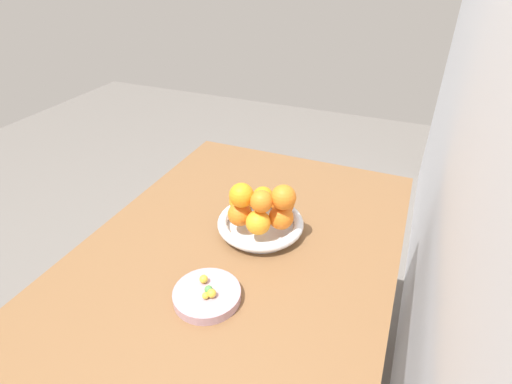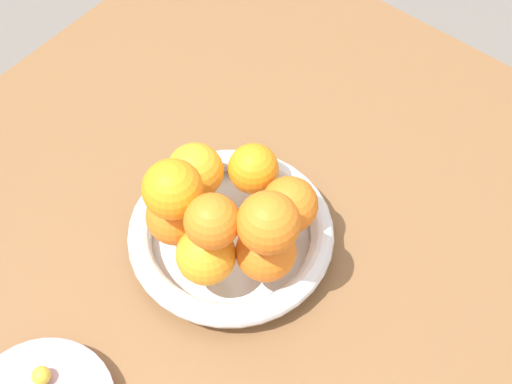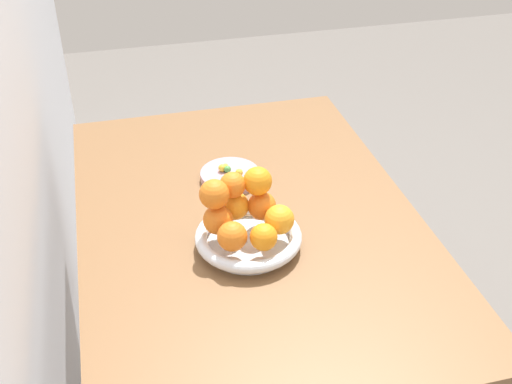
{
  "view_description": "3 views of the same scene",
  "coord_description": "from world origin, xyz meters",
  "px_view_note": "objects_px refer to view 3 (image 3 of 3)",
  "views": [
    {
      "loc": [
        0.68,
        0.34,
        1.39
      ],
      "look_at": [
        -0.1,
        0.01,
        0.86
      ],
      "focal_mm": 28.0,
      "sensor_mm": 36.0,
      "label": 1
    },
    {
      "loc": [
        0.24,
        0.34,
        1.49
      ],
      "look_at": [
        -0.14,
        0.03,
        0.81
      ],
      "focal_mm": 55.0,
      "sensor_mm": 36.0,
      "label": 2
    },
    {
      "loc": [
        -1.14,
        0.27,
        1.6
      ],
      "look_at": [
        -0.1,
        0.01,
        0.87
      ],
      "focal_mm": 45.0,
      "sensor_mm": 36.0,
      "label": 3
    }
  ],
  "objects_px": {
    "orange_6": "(258,181)",
    "orange_7": "(214,194)",
    "dining_table": "(249,247)",
    "candy_ball_3": "(225,166)",
    "candy_ball_2": "(239,173)",
    "candy_ball_0": "(228,169)",
    "candy_dish": "(230,176)",
    "orange_0": "(262,206)",
    "orange_5": "(279,220)",
    "orange_4": "(264,237)",
    "orange_1": "(235,206)",
    "fruit_bowl": "(248,238)",
    "orange_3": "(232,236)",
    "orange_2": "(218,220)",
    "candy_ball_1": "(222,168)",
    "orange_8": "(232,185)"
  },
  "relations": [
    {
      "from": "orange_6",
      "to": "orange_7",
      "type": "relative_size",
      "value": 0.98
    },
    {
      "from": "dining_table",
      "to": "candy_ball_3",
      "type": "bearing_deg",
      "value": 4.99
    },
    {
      "from": "candy_ball_2",
      "to": "orange_6",
      "type": "bearing_deg",
      "value": 178.93
    },
    {
      "from": "dining_table",
      "to": "candy_ball_0",
      "type": "height_order",
      "value": "candy_ball_0"
    },
    {
      "from": "candy_dish",
      "to": "orange_0",
      "type": "distance_m",
      "value": 0.23
    },
    {
      "from": "orange_5",
      "to": "candy_ball_0",
      "type": "height_order",
      "value": "orange_5"
    },
    {
      "from": "orange_4",
      "to": "candy_ball_0",
      "type": "distance_m",
      "value": 0.33
    },
    {
      "from": "dining_table",
      "to": "candy_ball_0",
      "type": "relative_size",
      "value": 62.78
    },
    {
      "from": "dining_table",
      "to": "orange_1",
      "type": "relative_size",
      "value": 17.82
    },
    {
      "from": "fruit_bowl",
      "to": "orange_7",
      "type": "xyz_separation_m",
      "value": [
        0.02,
        0.07,
        0.11
      ]
    },
    {
      "from": "orange_3",
      "to": "candy_ball_2",
      "type": "distance_m",
      "value": 0.3
    },
    {
      "from": "orange_4",
      "to": "orange_6",
      "type": "distance_m",
      "value": 0.13
    },
    {
      "from": "fruit_bowl",
      "to": "orange_4",
      "type": "height_order",
      "value": "orange_4"
    },
    {
      "from": "candy_dish",
      "to": "orange_2",
      "type": "distance_m",
      "value": 0.27
    },
    {
      "from": "orange_3",
      "to": "orange_6",
      "type": "distance_m",
      "value": 0.13
    },
    {
      "from": "orange_0",
      "to": "orange_7",
      "type": "distance_m",
      "value": 0.12
    },
    {
      "from": "orange_3",
      "to": "orange_6",
      "type": "height_order",
      "value": "orange_6"
    },
    {
      "from": "orange_0",
      "to": "orange_3",
      "type": "distance_m",
      "value": 0.12
    },
    {
      "from": "orange_5",
      "to": "candy_ball_0",
      "type": "bearing_deg",
      "value": 10.3
    },
    {
      "from": "candy_ball_3",
      "to": "orange_4",
      "type": "bearing_deg",
      "value": -178.72
    },
    {
      "from": "orange_0",
      "to": "orange_1",
      "type": "bearing_deg",
      "value": 74.92
    },
    {
      "from": "orange_2",
      "to": "orange_3",
      "type": "height_order",
      "value": "orange_2"
    },
    {
      "from": "orange_1",
      "to": "candy_ball_3",
      "type": "height_order",
      "value": "orange_1"
    },
    {
      "from": "fruit_bowl",
      "to": "orange_2",
      "type": "relative_size",
      "value": 3.61
    },
    {
      "from": "dining_table",
      "to": "candy_dish",
      "type": "distance_m",
      "value": 0.19
    },
    {
      "from": "dining_table",
      "to": "orange_0",
      "type": "xyz_separation_m",
      "value": [
        -0.06,
        -0.01,
        0.16
      ]
    },
    {
      "from": "orange_1",
      "to": "orange_5",
      "type": "xyz_separation_m",
      "value": [
        -0.07,
        -0.08,
        0.0
      ]
    },
    {
      "from": "orange_7",
      "to": "candy_ball_2",
      "type": "bearing_deg",
      "value": -24.28
    },
    {
      "from": "orange_0",
      "to": "orange_6",
      "type": "xyz_separation_m",
      "value": [
        0.01,
        0.01,
        0.06
      ]
    },
    {
      "from": "candy_ball_1",
      "to": "candy_ball_2",
      "type": "xyz_separation_m",
      "value": [
        -0.03,
        -0.04,
        -0.0
      ]
    },
    {
      "from": "fruit_bowl",
      "to": "orange_4",
      "type": "xyz_separation_m",
      "value": [
        -0.06,
        -0.02,
        0.05
      ]
    },
    {
      "from": "orange_5",
      "to": "orange_8",
      "type": "distance_m",
      "value": 0.12
    },
    {
      "from": "dining_table",
      "to": "orange_6",
      "type": "relative_size",
      "value": 18.0
    },
    {
      "from": "fruit_bowl",
      "to": "candy_dish",
      "type": "distance_m",
      "value": 0.26
    },
    {
      "from": "candy_dish",
      "to": "orange_6",
      "type": "bearing_deg",
      "value": -176.14
    },
    {
      "from": "orange_6",
      "to": "candy_dish",
      "type": "bearing_deg",
      "value": 3.86
    },
    {
      "from": "candy_ball_3",
      "to": "candy_dish",
      "type": "bearing_deg",
      "value": -157.57
    },
    {
      "from": "candy_dish",
      "to": "candy_ball_3",
      "type": "xyz_separation_m",
      "value": [
        0.02,
        0.01,
        0.02
      ]
    },
    {
      "from": "candy_ball_0",
      "to": "candy_ball_3",
      "type": "height_order",
      "value": "candy_ball_0"
    },
    {
      "from": "candy_dish",
      "to": "candy_ball_2",
      "type": "relative_size",
      "value": 7.77
    },
    {
      "from": "fruit_bowl",
      "to": "orange_5",
      "type": "bearing_deg",
      "value": -103.94
    },
    {
      "from": "dining_table",
      "to": "orange_8",
      "type": "distance_m",
      "value": 0.23
    },
    {
      "from": "orange_4",
      "to": "candy_ball_3",
      "type": "relative_size",
      "value": 3.87
    },
    {
      "from": "candy_ball_3",
      "to": "orange_1",
      "type": "bearing_deg",
      "value": 173.44
    },
    {
      "from": "orange_0",
      "to": "fruit_bowl",
      "type": "bearing_deg",
      "value": 136.06
    },
    {
      "from": "orange_0",
      "to": "orange_4",
      "type": "xyz_separation_m",
      "value": [
        -0.1,
        0.02,
        -0.0
      ]
    },
    {
      "from": "orange_0",
      "to": "orange_8",
      "type": "relative_size",
      "value": 1.12
    },
    {
      "from": "orange_5",
      "to": "orange_6",
      "type": "bearing_deg",
      "value": 26.43
    },
    {
      "from": "candy_ball_0",
      "to": "candy_ball_3",
      "type": "xyz_separation_m",
      "value": [
        0.02,
        0.0,
        -0.0
      ]
    },
    {
      "from": "candy_ball_3",
      "to": "orange_3",
      "type": "bearing_deg",
      "value": 170.71
    }
  ]
}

